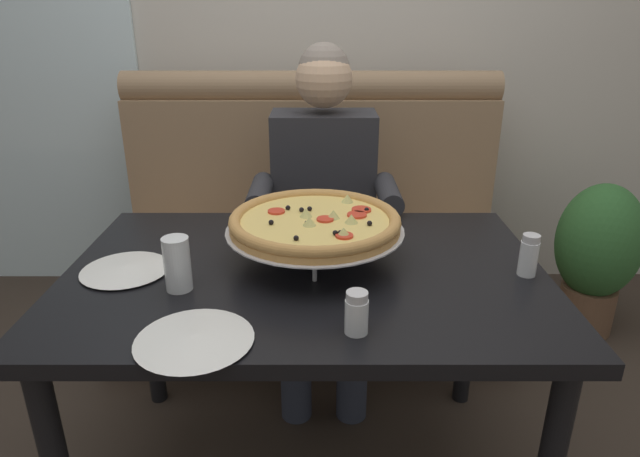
{
  "coord_description": "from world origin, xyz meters",
  "views": [
    {
      "loc": [
        0.04,
        -1.34,
        1.39
      ],
      "look_at": [
        0.04,
        0.07,
        0.82
      ],
      "focal_mm": 30.7,
      "sensor_mm": 36.0,
      "label": 1
    }
  ],
  "objects": [
    {
      "name": "pizza",
      "position": [
        0.03,
        0.06,
        0.84
      ],
      "size": [
        0.49,
        0.49,
        0.15
      ],
      "color": "silver",
      "rests_on": "dining_table"
    },
    {
      "name": "drinking_glass",
      "position": [
        -0.31,
        -0.12,
        0.79
      ],
      "size": [
        0.07,
        0.07,
        0.14
      ],
      "color": "silver",
      "rests_on": "dining_table"
    },
    {
      "name": "patio_chair",
      "position": [
        -1.52,
        1.89,
        0.52
      ],
      "size": [
        0.41,
        0.42,
        0.86
      ],
      "color": "black",
      "rests_on": "ground_plane"
    },
    {
      "name": "potted_plant",
      "position": [
        1.26,
        0.86,
        0.39
      ],
      "size": [
        0.36,
        0.36,
        0.7
      ],
      "color": "brown",
      "rests_on": "ground_plane"
    },
    {
      "name": "shaker_pepper_flakes",
      "position": [
        0.12,
        -0.31,
        0.77
      ],
      "size": [
        0.05,
        0.05,
        0.1
      ],
      "color": "white",
      "rests_on": "dining_table"
    },
    {
      "name": "diner_main",
      "position": [
        0.05,
        0.64,
        0.71
      ],
      "size": [
        0.54,
        0.64,
        1.27
      ],
      "color": "#2D3342",
      "rests_on": "ground_plane"
    },
    {
      "name": "back_wall_with_window",
      "position": [
        0.0,
        1.47,
        1.4
      ],
      "size": [
        6.0,
        0.12,
        2.8
      ],
      "primitive_type": "cube",
      "color": "beige",
      "rests_on": "ground_plane"
    },
    {
      "name": "plate_near_left",
      "position": [
        -0.48,
        -0.02,
        0.74
      ],
      "size": [
        0.23,
        0.23,
        0.02
      ],
      "color": "white",
      "rests_on": "dining_table"
    },
    {
      "name": "window_panel",
      "position": [
        -1.39,
        1.4,
        1.4
      ],
      "size": [
        1.1,
        0.02,
        2.8
      ],
      "primitive_type": "cube",
      "color": "white",
      "rests_on": "ground_plane"
    },
    {
      "name": "shaker_oregano",
      "position": [
        0.59,
        -0.04,
        0.78
      ],
      "size": [
        0.05,
        0.05,
        0.11
      ],
      "color": "white",
      "rests_on": "dining_table"
    },
    {
      "name": "booth_bench",
      "position": [
        0.0,
        0.9,
        0.4
      ],
      "size": [
        1.68,
        0.78,
        1.13
      ],
      "color": "#937556",
      "rests_on": "ground_plane"
    },
    {
      "name": "plate_near_right",
      "position": [
        -0.23,
        -0.35,
        0.74
      ],
      "size": [
        0.25,
        0.25,
        0.02
      ],
      "color": "white",
      "rests_on": "dining_table"
    },
    {
      "name": "dining_table",
      "position": [
        0.0,
        0.0,
        0.64
      ],
      "size": [
        1.29,
        0.86,
        0.73
      ],
      "color": "black",
      "rests_on": "ground_plane"
    }
  ]
}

